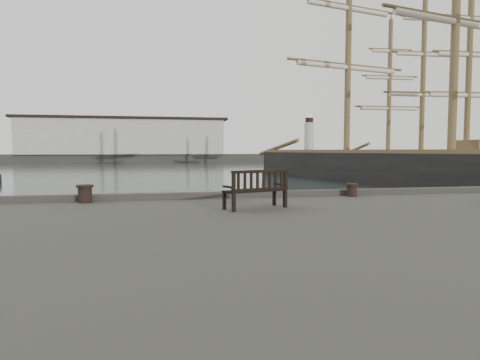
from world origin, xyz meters
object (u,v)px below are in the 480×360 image
at_px(bollard_right, 352,190).
at_px(tall_ship_far, 420,167).
at_px(bench, 256,197).
at_px(tall_ship_main, 450,177).
at_px(bollard_left, 85,194).

relative_size(bollard_right, tall_ship_far, 0.01).
height_order(bench, tall_ship_far, tall_ship_far).
distance_m(bench, tall_ship_main, 28.11).
relative_size(bollard_left, tall_ship_main, 0.01).
xyz_separation_m(bench, tall_ship_far, (30.58, 38.04, -1.00)).
bearing_deg(bench, tall_ship_main, 24.00).
relative_size(bollard_right, tall_ship_main, 0.01).
relative_size(bench, tall_ship_far, 0.05).
bearing_deg(tall_ship_main, tall_ship_far, 48.21).
bearing_deg(bench, bollard_left, 134.33).
bearing_deg(bollard_left, bench, -26.05).
xyz_separation_m(bench, tall_ship_main, (20.34, 19.37, -1.01)).
height_order(bollard_left, tall_ship_main, tall_ship_main).
xyz_separation_m(bollard_left, tall_ship_far, (34.72, 36.02, -0.95)).
bearing_deg(bollard_left, tall_ship_main, 35.34).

